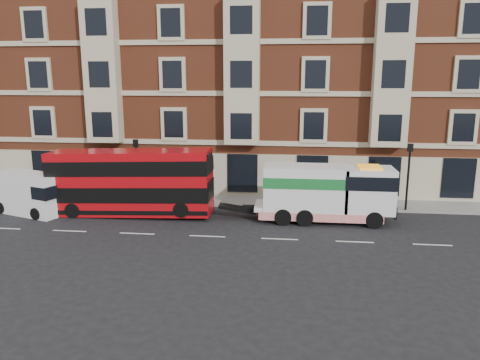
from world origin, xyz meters
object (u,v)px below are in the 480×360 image
(double_decker_bus, at_px, (131,181))
(pedestrian, at_px, (94,184))
(box_van, at_px, (29,194))
(tow_truck, at_px, (324,193))

(double_decker_bus, xyz_separation_m, pedestrian, (-4.13, 3.71, -1.15))
(box_van, bearing_deg, double_decker_bus, 21.69)
(tow_truck, relative_size, pedestrian, 4.60)
(pedestrian, bearing_deg, box_van, -119.76)
(tow_truck, relative_size, box_van, 1.53)
(tow_truck, distance_m, pedestrian, 16.62)
(tow_truck, distance_m, box_van, 18.79)
(box_van, xyz_separation_m, pedestrian, (2.60, 3.96, -0.24))
(double_decker_bus, relative_size, tow_truck, 1.25)
(double_decker_bus, xyz_separation_m, box_van, (-6.73, -0.25, -0.92))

